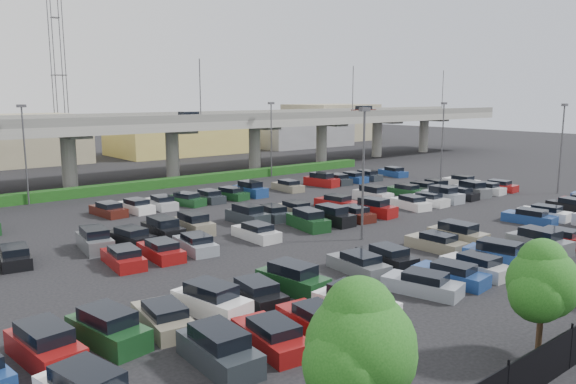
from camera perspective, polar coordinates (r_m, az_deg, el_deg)
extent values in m
plane|color=black|center=(50.23, 0.79, -3.09)|extent=(280.00, 280.00, 0.00)
cube|color=gray|center=(76.30, -15.09, 6.49)|extent=(150.00, 13.00, 1.10)
cube|color=#63635E|center=(70.62, -12.99, 7.19)|extent=(150.00, 0.50, 1.00)
cube|color=#63635E|center=(81.97, -16.97, 7.34)|extent=(150.00, 0.50, 1.00)
cylinder|color=gray|center=(73.32, -21.36, 2.97)|extent=(1.80, 1.80, 6.70)
cube|color=#63635E|center=(73.05, -21.51, 5.42)|extent=(2.60, 9.75, 0.50)
cylinder|color=gray|center=(78.80, -11.66, 3.87)|extent=(1.80, 1.80, 6.70)
cube|color=#63635E|center=(78.55, -11.74, 6.16)|extent=(2.60, 9.75, 0.50)
cylinder|color=gray|center=(86.24, -3.41, 4.55)|extent=(1.80, 1.80, 6.70)
cube|color=#63635E|center=(86.01, -3.43, 6.64)|extent=(2.60, 9.75, 0.50)
cylinder|color=gray|center=(95.16, 3.42, 5.04)|extent=(1.80, 1.80, 6.70)
cube|color=#63635E|center=(94.95, 3.44, 6.93)|extent=(2.60, 9.75, 0.50)
cylinder|color=gray|center=(105.19, 9.03, 5.39)|extent=(1.80, 1.80, 6.70)
cube|color=#63635E|center=(105.00, 9.07, 7.10)|extent=(2.60, 9.75, 0.50)
cylinder|color=gray|center=(116.05, 13.63, 5.63)|extent=(1.80, 1.80, 6.70)
cube|color=#63635E|center=(115.88, 13.69, 7.19)|extent=(2.60, 9.75, 0.50)
cube|color=white|center=(76.33, -10.05, 7.40)|extent=(4.40, 1.82, 0.82)
cube|color=black|center=(76.30, -10.06, 7.87)|extent=(2.30, 1.60, 0.50)
cube|color=#491A13|center=(97.73, 7.70, 8.01)|extent=(4.40, 1.82, 1.05)
cube|color=black|center=(97.71, 7.71, 8.50)|extent=(2.60, 1.60, 0.65)
cylinder|color=#4B4B50|center=(73.59, -8.92, 10.14)|extent=(0.14, 0.14, 8.00)
cylinder|color=#4B4B50|center=(91.20, 6.60, 10.10)|extent=(0.14, 0.14, 8.00)
cylinder|color=#4B4B50|center=(109.78, 15.43, 9.75)|extent=(0.14, 0.14, 8.00)
cube|color=#153910|center=(70.70, -12.47, 0.89)|extent=(66.00, 1.60, 1.10)
cylinder|color=black|center=(26.63, 26.77, -13.82)|extent=(0.10, 0.10, 2.00)
sphere|color=#194B14|center=(17.63, 7.40, -15.24)|extent=(3.39, 3.39, 3.39)
sphere|color=#194B14|center=(18.49, 8.85, -16.12)|extent=(2.67, 2.67, 2.67)
sphere|color=#194B14|center=(17.31, 5.99, -17.06)|extent=(2.67, 2.67, 2.67)
sphere|color=#194B14|center=(17.35, 7.26, -12.17)|extent=(2.30, 2.30, 2.30)
cylinder|color=#332316|center=(27.13, 24.14, -13.23)|extent=(0.26, 0.26, 1.96)
sphere|color=#194B14|center=(26.32, 24.51, -8.42)|extent=(3.04, 3.04, 3.04)
sphere|color=#194B14|center=(27.14, 24.90, -9.12)|extent=(2.39, 2.39, 2.39)
sphere|color=#194B14|center=(25.87, 24.03, -9.46)|extent=(2.39, 2.39, 2.39)
sphere|color=#194B14|center=(26.16, 24.44, -6.54)|extent=(2.06, 2.06, 2.06)
cube|color=black|center=(22.09, -19.73, -17.30)|extent=(2.11, 2.88, 0.65)
cube|color=#282E34|center=(24.58, -7.02, -16.01)|extent=(2.03, 4.48, 1.05)
cube|color=black|center=(24.24, -7.06, -14.27)|extent=(1.72, 2.67, 0.65)
cube|color=maroon|center=(26.06, -1.75, -14.66)|extent=(2.35, 4.59, 0.82)
cube|color=black|center=(25.66, -1.48, -13.52)|extent=(1.87, 2.48, 0.50)
cube|color=maroon|center=(27.69, 2.86, -13.15)|extent=(2.23, 4.55, 0.82)
cube|color=black|center=(27.32, 3.16, -12.05)|extent=(1.81, 2.44, 0.50)
cube|color=white|center=(29.45, 6.89, -11.53)|extent=(2.44, 4.62, 1.05)
cube|color=black|center=(29.16, 6.93, -10.03)|extent=(1.96, 2.81, 0.65)
cube|color=#8A929F|center=(33.47, 13.47, -9.29)|extent=(2.87, 4.72, 0.82)
cube|color=black|center=(33.16, 13.79, -8.33)|extent=(2.13, 2.63, 0.50)
cube|color=navy|center=(35.61, 16.16, -8.24)|extent=(2.36, 4.59, 0.82)
cube|color=black|center=(35.32, 16.48, -7.33)|extent=(1.88, 2.48, 0.50)
cube|color=silver|center=(37.84, 18.53, -7.30)|extent=(2.03, 4.48, 0.82)
cube|color=black|center=(37.56, 18.84, -6.44)|extent=(1.71, 2.38, 0.50)
cube|color=navy|center=(40.09, 20.64, -6.29)|extent=(2.49, 4.63, 1.05)
cube|color=black|center=(39.88, 20.71, -5.16)|extent=(1.99, 2.82, 0.65)
cube|color=slate|center=(44.83, 24.16, -4.86)|extent=(2.22, 4.55, 1.05)
cube|color=black|center=(44.64, 24.23, -3.84)|extent=(1.83, 2.74, 0.65)
cube|color=maroon|center=(47.28, 25.63, -4.38)|extent=(2.19, 4.54, 0.82)
cube|color=black|center=(47.06, 25.91, -3.68)|extent=(1.79, 2.43, 0.50)
cube|color=maroon|center=(26.78, -23.44, -14.54)|extent=(2.27, 4.57, 1.05)
cube|color=black|center=(26.46, -23.56, -12.92)|extent=(1.86, 2.75, 0.65)
cube|color=#163E1D|center=(27.56, -17.81, -13.48)|extent=(2.54, 4.65, 1.05)
cube|color=black|center=(27.25, -17.90, -11.90)|extent=(2.02, 2.83, 0.65)
cube|color=gray|center=(28.62, -12.57, -12.59)|extent=(2.35, 4.59, 0.82)
cube|color=black|center=(28.22, -12.43, -11.54)|extent=(1.88, 2.48, 0.50)
cube|color=white|center=(29.82, -7.79, -11.27)|extent=(2.55, 4.65, 1.05)
cube|color=black|center=(29.53, -7.82, -9.79)|extent=(2.02, 2.84, 0.65)
cube|color=black|center=(31.29, -3.44, -10.39)|extent=(2.34, 4.59, 0.82)
cube|color=black|center=(30.93, -3.23, -9.39)|extent=(1.87, 2.48, 0.50)
cube|color=#163E1D|center=(32.85, 0.48, -9.16)|extent=(2.33, 4.59, 1.05)
cube|color=black|center=(32.60, 0.48, -7.80)|extent=(1.90, 2.77, 0.65)
cube|color=slate|center=(36.51, 7.15, -7.47)|extent=(2.29, 4.57, 0.82)
cube|color=black|center=(36.20, 7.40, -6.59)|extent=(1.84, 2.46, 0.50)
cube|color=black|center=(38.48, 9.97, -6.64)|extent=(2.40, 4.61, 0.82)
cube|color=black|center=(38.19, 10.23, -5.79)|extent=(1.90, 2.50, 0.50)
cube|color=gray|center=(42.69, 14.79, -5.18)|extent=(1.86, 4.42, 0.82)
cube|color=black|center=(42.42, 15.05, -4.41)|extent=(1.62, 2.31, 0.50)
cube|color=gray|center=(44.87, 16.85, -4.40)|extent=(1.86, 4.42, 1.05)
cube|color=black|center=(44.68, 16.90, -3.38)|extent=(1.63, 2.62, 0.65)
cube|color=navy|center=(54.23, 23.31, -2.50)|extent=(2.30, 4.58, 0.82)
cube|color=black|center=(54.02, 23.54, -1.87)|extent=(1.85, 2.46, 0.50)
cube|color=white|center=(56.66, 24.58, -2.09)|extent=(2.19, 4.54, 0.82)
cube|color=black|center=(56.46, 24.81, -1.49)|extent=(1.79, 2.43, 0.50)
cube|color=black|center=(61.59, 26.82, -1.36)|extent=(2.47, 4.63, 0.82)
cube|color=black|center=(61.41, 27.04, -0.81)|extent=(1.93, 2.52, 0.50)
cube|color=maroon|center=(39.18, -16.40, -6.60)|extent=(2.27, 4.57, 0.82)
cube|color=black|center=(38.83, -16.32, -5.78)|extent=(1.83, 2.46, 0.50)
cube|color=maroon|center=(40.28, -12.79, -5.99)|extent=(2.07, 4.50, 0.82)
cube|color=black|center=(39.94, -12.70, -5.19)|extent=(1.73, 2.39, 0.50)
cube|color=#8A929F|center=(41.54, -9.40, -5.40)|extent=(2.35, 4.59, 0.82)
cube|color=black|center=(41.21, -9.28, -4.61)|extent=(1.87, 2.48, 0.50)
cube|color=silver|center=(44.45, -3.26, -4.27)|extent=(1.89, 4.43, 0.82)
cube|color=black|center=(44.15, -3.11, -3.53)|extent=(1.64, 2.33, 0.50)
cube|color=#163E1D|center=(47.80, 2.06, -3.12)|extent=(2.56, 4.65, 1.05)
cube|color=black|center=(47.62, 2.06, -2.16)|extent=(2.03, 2.84, 0.65)
cube|color=black|center=(49.63, 4.43, -2.66)|extent=(1.85, 4.41, 1.05)
cube|color=black|center=(49.46, 4.44, -1.73)|extent=(1.62, 2.61, 0.65)
cube|color=#491A13|center=(51.57, 6.63, -2.35)|extent=(2.34, 4.59, 0.82)
cube|color=black|center=(51.30, 6.80, -1.70)|extent=(1.87, 2.48, 0.50)
cube|color=maroon|center=(53.53, 8.67, -1.83)|extent=(2.24, 4.56, 1.05)
cube|color=black|center=(53.37, 8.69, -0.96)|extent=(1.85, 2.74, 0.65)
cube|color=white|center=(57.71, 12.30, -1.21)|extent=(2.63, 4.67, 0.82)
cube|color=black|center=(57.48, 12.48, -0.62)|extent=(2.01, 2.56, 0.50)
cube|color=silver|center=(59.87, 13.93, -0.88)|extent=(2.01, 4.48, 0.82)
cube|color=black|center=(59.64, 14.11, -0.32)|extent=(1.70, 2.37, 0.50)
cube|color=#8A929F|center=(62.05, 15.45, -0.47)|extent=(2.07, 4.50, 1.05)
cube|color=black|center=(61.92, 15.48, 0.27)|extent=(1.75, 2.69, 0.65)
cube|color=black|center=(64.32, 16.85, -0.29)|extent=(1.97, 4.46, 0.82)
cube|color=black|center=(64.11, 17.02, 0.24)|extent=(1.68, 2.35, 0.50)
cube|color=slate|center=(66.59, 18.16, 0.07)|extent=(2.84, 4.71, 1.05)
cube|color=black|center=(66.46, 18.20, 0.77)|extent=(2.19, 2.91, 0.65)
cube|color=silver|center=(68.93, 19.38, 0.22)|extent=(1.92, 4.44, 0.82)
cube|color=black|center=(68.73, 19.55, 0.72)|extent=(1.65, 2.34, 0.50)
cube|color=maroon|center=(71.28, 20.53, 0.46)|extent=(2.17, 4.53, 0.82)
cube|color=black|center=(71.09, 20.70, 0.94)|extent=(1.78, 2.42, 0.50)
cube|color=black|center=(42.16, -26.05, -6.05)|extent=(2.46, 4.62, 0.82)
cube|color=black|center=(41.82, -26.05, -5.28)|extent=(1.93, 2.51, 0.50)
cube|color=slate|center=(43.64, -19.03, -4.91)|extent=(2.39, 4.60, 1.05)
cube|color=black|center=(43.45, -19.09, -3.86)|extent=(1.93, 2.79, 0.65)
cube|color=black|center=(44.66, -15.72, -4.56)|extent=(2.46, 4.62, 0.82)
cube|color=black|center=(44.34, -15.65, -3.82)|extent=(1.93, 2.51, 0.50)
cube|color=black|center=(45.77, -12.58, -3.93)|extent=(1.92, 4.44, 1.05)
cube|color=black|center=(45.59, -12.62, -2.93)|extent=(1.66, 2.63, 0.65)
cube|color=gray|center=(47.04, -9.60, -3.46)|extent=(2.01, 4.48, 1.05)
cube|color=black|center=(46.86, -9.63, -2.49)|extent=(1.71, 2.67, 0.65)
cube|color=#282E34|center=(49.94, -4.13, -2.58)|extent=(1.92, 4.44, 1.05)
cube|color=black|center=(49.77, -4.15, -1.65)|extent=(1.66, 2.63, 0.65)
cube|color=#282E34|center=(51.57, -1.65, -2.29)|extent=(2.53, 4.64, 0.82)
cube|color=black|center=(51.29, -1.51, -1.64)|extent=(1.96, 2.53, 0.50)
cube|color=gray|center=(53.27, 0.68, -1.89)|extent=(2.07, 4.50, 0.82)
cube|color=black|center=(53.00, 0.83, -1.26)|extent=(1.73, 2.39, 0.50)
cube|color=maroon|center=(56.92, 4.91, -1.17)|extent=(2.32, 4.58, 0.82)
cube|color=black|center=(56.67, 5.06, -0.58)|extent=(1.86, 2.47, 0.50)
cube|color=silver|center=(60.83, 8.61, -0.43)|extent=(1.96, 4.46, 1.05)
cube|color=black|center=(60.69, 8.63, 0.33)|extent=(1.69, 2.65, 0.65)
cube|color=#163E1D|center=(65.01, 11.84, 0.03)|extent=(1.97, 4.46, 0.82)
cube|color=black|center=(64.78, 11.99, 0.55)|extent=(1.68, 2.35, 0.50)
cube|color=slate|center=(67.16, 13.30, 0.28)|extent=(2.35, 4.59, 0.82)
cube|color=black|center=(66.94, 13.46, 0.79)|extent=(1.87, 2.48, 0.50)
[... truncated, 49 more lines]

